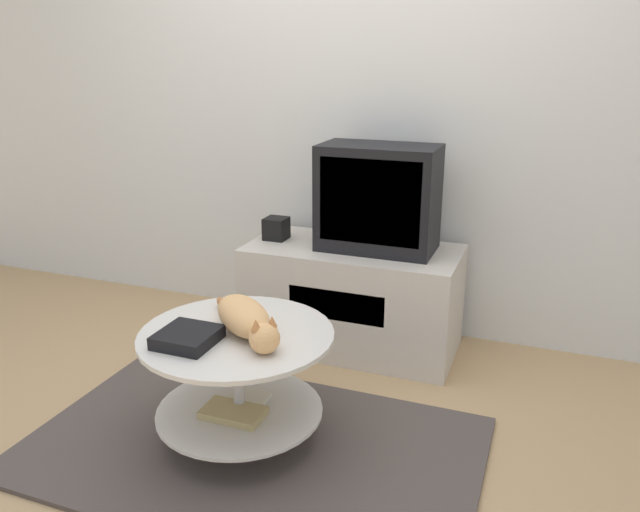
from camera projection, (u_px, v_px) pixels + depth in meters
The scene contains 9 objects.
ground_plane at pixel (252, 450), 2.45m from camera, with size 12.00×12.00×0.00m, color tan.
wall_back at pixel (363, 90), 3.26m from camera, with size 8.00×0.05×2.60m.
rug at pixel (252, 448), 2.45m from camera, with size 1.75×1.08×0.02m.
tv_stand at pixel (352, 297), 3.24m from camera, with size 1.08×0.53×0.55m.
tv at pixel (378, 198), 3.06m from camera, with size 0.57×0.32×0.52m.
speaker at pixel (276, 228), 3.28m from camera, with size 0.12×0.12×0.12m.
coffee_table at pixel (238, 373), 2.39m from camera, with size 0.74×0.74×0.46m.
dvd_box at pixel (188, 337), 2.25m from camera, with size 0.20×0.20×0.05m.
cat at pixel (246, 319), 2.31m from camera, with size 0.44×0.39×0.13m.
Camera 1 is at (1.00, -1.86, 1.49)m, focal length 35.00 mm.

